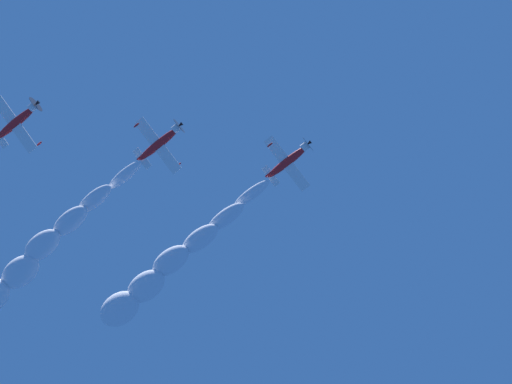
% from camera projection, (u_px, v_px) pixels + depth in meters
% --- Properties ---
extents(airplane_lead, '(7.28, 7.50, 3.81)m').
position_uv_depth(airplane_lead, '(289.00, 160.00, 85.80)').
color(airplane_lead, red).
extents(airplane_left_wingman, '(7.28, 7.67, 3.58)m').
position_uv_depth(airplane_left_wingman, '(160.00, 143.00, 84.00)').
color(airplane_left_wingman, red).
extents(airplane_right_wingman, '(7.27, 7.53, 3.74)m').
position_uv_depth(airplane_right_wingman, '(17.00, 121.00, 82.74)').
color(airplane_right_wingman, red).
extents(smoke_trail_lead, '(28.41, 4.68, 7.32)m').
position_uv_depth(smoke_trail_lead, '(158.00, 275.00, 87.21)').
color(smoke_trail_lead, white).
extents(smoke_trail_left_wingman, '(28.91, 4.76, 7.57)m').
position_uv_depth(smoke_trail_left_wingman, '(30.00, 260.00, 85.43)').
color(smoke_trail_left_wingman, white).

